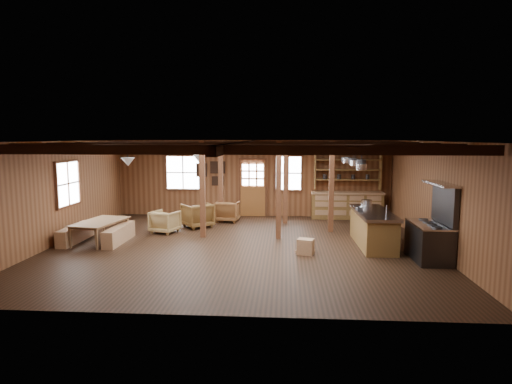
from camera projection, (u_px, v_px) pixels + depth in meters
room at (240, 195)px, 11.27m from camera, size 10.04×9.04×2.84m
ceiling_joists at (241, 146)px, 11.29m from camera, size 9.80×8.82×0.18m
timber_posts at (264, 186)px, 13.30m from camera, size 3.95×2.35×2.80m
back_door at (253, 192)px, 15.74m from camera, size 1.02×0.08×2.15m
window_back_left at (183, 173)px, 15.84m from camera, size 1.32×0.06×1.32m
window_back_right at (288, 173)px, 15.57m from camera, size 1.02×0.06×1.32m
window_left at (68, 184)px, 12.08m from camera, size 0.14×1.24×1.32m
notice_boards at (212, 172)px, 15.75m from camera, size 1.08×0.03×0.90m
back_counter at (347, 202)px, 15.31m from camera, size 2.55×0.60×2.45m
pendant_lamps at (166, 160)px, 12.31m from camera, size 1.86×2.36×0.66m
pot_rack at (353, 161)px, 11.31m from camera, size 0.34×3.00×0.43m
kitchen_island at (373, 228)px, 11.48m from camera, size 0.92×2.51×1.20m
step_stool at (306, 247)px, 10.65m from camera, size 0.51×0.42×0.39m
commercial_range at (431, 235)px, 10.11m from camera, size 0.78×1.50×1.85m
dining_table at (101, 232)px, 11.86m from camera, size 1.21×1.83×0.60m
bench_wall at (75, 234)px, 11.92m from camera, size 0.31×1.64×0.45m
bench_aisle at (119, 234)px, 11.84m from camera, size 0.31×1.67×0.46m
armchair_a at (197, 215)px, 13.84m from camera, size 1.19×1.19×0.78m
armchair_b at (228, 211)px, 14.79m from camera, size 0.83×0.85×0.71m
armchair_c at (165, 222)px, 13.06m from camera, size 0.93×0.94×0.68m
counter_pot at (367, 203)px, 12.26m from camera, size 0.30×0.30×0.18m
bowl at (359, 208)px, 11.77m from camera, size 0.34×0.34×0.07m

